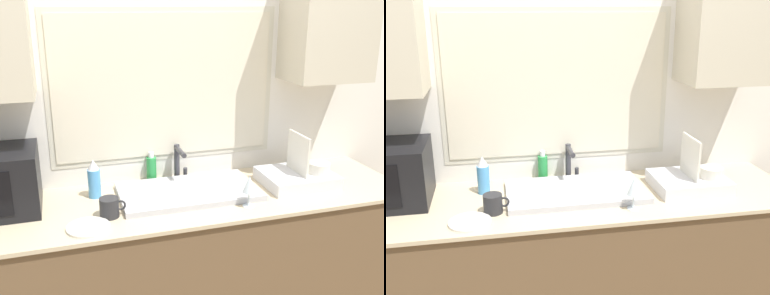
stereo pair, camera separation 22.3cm
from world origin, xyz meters
TOP-DOWN VIEW (x-y plane):
  - countertop at (0.00, 0.32)m, footprint 2.46×0.66m
  - wall_back at (0.00, 0.63)m, footprint 6.00×0.38m
  - sink_basin at (0.05, 0.35)m, footprint 0.73×0.40m
  - faucet at (0.05, 0.56)m, footprint 0.08×0.17m
  - dish_rack at (0.68, 0.31)m, footprint 0.39×0.32m
  - spray_bottle at (-0.43, 0.46)m, footprint 0.06×0.06m
  - soap_bottle at (-0.10, 0.60)m, footprint 0.06×0.06m
  - mug_near_sink at (-0.38, 0.20)m, footprint 0.13×0.09m
  - wine_glass at (0.29, 0.12)m, footprint 0.07×0.07m
  - small_plate at (-0.49, 0.11)m, footprint 0.20×0.20m

SIDE VIEW (x-z plane):
  - countertop at x=0.00m, z-range 0.00..0.90m
  - small_plate at x=-0.49m, z-range 0.89..0.91m
  - sink_basin at x=0.05m, z-range 0.89..0.92m
  - mug_near_sink at x=-0.38m, z-range 0.89..0.99m
  - dish_rack at x=0.68m, z-range 0.80..1.09m
  - soap_bottle at x=-0.10m, z-range 0.88..1.05m
  - spray_bottle at x=-0.43m, z-range 0.89..1.10m
  - wine_glass at x=0.29m, z-range 0.93..1.09m
  - faucet at x=0.05m, z-range 0.92..1.12m
  - wall_back at x=0.00m, z-range 0.08..2.68m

